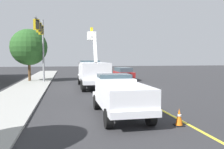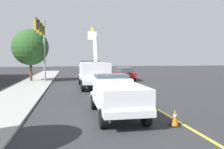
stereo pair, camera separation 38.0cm
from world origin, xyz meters
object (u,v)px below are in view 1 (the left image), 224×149
at_px(service_pickup_truck, 120,95).
at_px(passing_minivan, 123,73).
at_px(traffic_cone_mid_rear, 105,80).
at_px(traffic_cone_mid_front, 126,90).
at_px(traffic_signal_mast, 41,37).
at_px(utility_bucket_truck, 92,72).
at_px(traffic_cone_leading, 179,117).

xyz_separation_m(service_pickup_truck, passing_minivan, (18.72, -4.88, -0.15)).
bearing_deg(traffic_cone_mid_rear, service_pickup_truck, 173.22).
xyz_separation_m(service_pickup_truck, traffic_cone_mid_front, (6.76, -2.06, -0.75)).
xyz_separation_m(service_pickup_truck, traffic_signal_mast, (15.20, 5.32, 4.14)).
distance_m(service_pickup_truck, traffic_cone_mid_front, 7.10).
distance_m(utility_bucket_truck, traffic_signal_mast, 7.20).
bearing_deg(traffic_cone_mid_front, traffic_cone_mid_rear, 1.05).
relative_size(traffic_cone_leading, traffic_signal_mast, 0.10).
relative_size(passing_minivan, traffic_signal_mast, 0.64).
bearing_deg(traffic_signal_mast, passing_minivan, -70.96).
height_order(utility_bucket_truck, service_pickup_truck, utility_bucket_truck).
bearing_deg(service_pickup_truck, traffic_cone_leading, -133.62).
bearing_deg(traffic_signal_mast, traffic_cone_mid_front, -138.88).
height_order(utility_bucket_truck, traffic_cone_mid_front, utility_bucket_truck).
relative_size(traffic_cone_mid_rear, traffic_signal_mast, 0.09).
bearing_deg(traffic_signal_mast, service_pickup_truck, -160.73).
relative_size(service_pickup_truck, traffic_signal_mast, 0.75).
bearing_deg(passing_minivan, traffic_cone_mid_front, 166.73).
height_order(passing_minivan, traffic_signal_mast, traffic_signal_mast).
relative_size(service_pickup_truck, passing_minivan, 1.17).
bearing_deg(passing_minivan, utility_bucket_truck, 144.02).
distance_m(passing_minivan, traffic_cone_mid_front, 12.31).
bearing_deg(passing_minivan, traffic_signal_mast, 109.04).
height_order(service_pickup_truck, traffic_signal_mast, traffic_signal_mast).
relative_size(traffic_cone_leading, traffic_cone_mid_front, 1.03).
height_order(utility_bucket_truck, traffic_signal_mast, traffic_signal_mast).
height_order(utility_bucket_truck, traffic_cone_mid_rear, utility_bucket_truck).
bearing_deg(traffic_signal_mast, traffic_cone_leading, -156.57).
distance_m(utility_bucket_truck, service_pickup_truck, 11.92).
distance_m(passing_minivan, traffic_cone_mid_rear, 4.17).
xyz_separation_m(traffic_cone_leading, traffic_signal_mast, (17.27, 7.48, 4.89)).
bearing_deg(traffic_cone_mid_front, utility_bucket_truck, 22.35).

